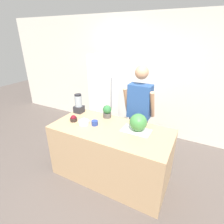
{
  "coord_description": "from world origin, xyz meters",
  "views": [
    {
      "loc": [
        1.08,
        -1.59,
        2.17
      ],
      "look_at": [
        0.0,
        0.46,
        1.14
      ],
      "focal_mm": 28.0,
      "sensor_mm": 36.0,
      "label": 1
    }
  ],
  "objects_px": {
    "watermelon": "(138,122)",
    "potted_plant": "(107,111)",
    "bowl_cream": "(84,122)",
    "bowl_small_blue": "(95,123)",
    "bowl_cherries": "(74,119)",
    "refrigerator": "(110,95)",
    "blender": "(79,104)",
    "person": "(139,113)"
  },
  "relations": [
    {
      "from": "person",
      "to": "potted_plant",
      "type": "xyz_separation_m",
      "value": [
        -0.42,
        -0.4,
        0.1
      ]
    },
    {
      "from": "watermelon",
      "to": "potted_plant",
      "type": "bearing_deg",
      "value": 162.5
    },
    {
      "from": "watermelon",
      "to": "blender",
      "type": "distance_m",
      "value": 1.17
    },
    {
      "from": "person",
      "to": "bowl_cream",
      "type": "bearing_deg",
      "value": -128.51
    },
    {
      "from": "bowl_small_blue",
      "to": "potted_plant",
      "type": "relative_size",
      "value": 0.47
    },
    {
      "from": "person",
      "to": "blender",
      "type": "height_order",
      "value": "person"
    },
    {
      "from": "refrigerator",
      "to": "bowl_cream",
      "type": "relative_size",
      "value": 10.7
    },
    {
      "from": "bowl_small_blue",
      "to": "blender",
      "type": "xyz_separation_m",
      "value": [
        -0.51,
        0.28,
        0.12
      ]
    },
    {
      "from": "watermelon",
      "to": "blender",
      "type": "relative_size",
      "value": 0.74
    },
    {
      "from": "bowl_cream",
      "to": "refrigerator",
      "type": "bearing_deg",
      "value": 101.92
    },
    {
      "from": "refrigerator",
      "to": "bowl_cherries",
      "type": "bearing_deg",
      "value": -86.19
    },
    {
      "from": "refrigerator",
      "to": "blender",
      "type": "bearing_deg",
      "value": -92.14
    },
    {
      "from": "bowl_cream",
      "to": "bowl_small_blue",
      "type": "relative_size",
      "value": 1.68
    },
    {
      "from": "bowl_cherries",
      "to": "bowl_cream",
      "type": "xyz_separation_m",
      "value": [
        0.21,
        -0.01,
        -0.0
      ]
    },
    {
      "from": "watermelon",
      "to": "person",
      "type": "bearing_deg",
      "value": 107.87
    },
    {
      "from": "refrigerator",
      "to": "watermelon",
      "type": "distance_m",
      "value": 1.68
    },
    {
      "from": "bowl_cream",
      "to": "potted_plant",
      "type": "distance_m",
      "value": 0.44
    },
    {
      "from": "refrigerator",
      "to": "bowl_cherries",
      "type": "distance_m",
      "value": 1.43
    },
    {
      "from": "watermelon",
      "to": "bowl_small_blue",
      "type": "distance_m",
      "value": 0.67
    },
    {
      "from": "bowl_cherries",
      "to": "bowl_small_blue",
      "type": "distance_m",
      "value": 0.38
    },
    {
      "from": "bowl_cherries",
      "to": "potted_plant",
      "type": "bearing_deg",
      "value": 42.61
    },
    {
      "from": "bowl_cherries",
      "to": "bowl_cream",
      "type": "relative_size",
      "value": 0.66
    },
    {
      "from": "bowl_small_blue",
      "to": "blender",
      "type": "height_order",
      "value": "blender"
    },
    {
      "from": "potted_plant",
      "to": "bowl_cherries",
      "type": "bearing_deg",
      "value": -137.39
    },
    {
      "from": "refrigerator",
      "to": "bowl_cherries",
      "type": "height_order",
      "value": "refrigerator"
    },
    {
      "from": "person",
      "to": "bowl_cream",
      "type": "xyz_separation_m",
      "value": [
        -0.62,
        -0.78,
        0.04
      ]
    },
    {
      "from": "refrigerator",
      "to": "person",
      "type": "xyz_separation_m",
      "value": [
        0.93,
        -0.65,
        -0.01
      ]
    },
    {
      "from": "bowl_small_blue",
      "to": "blender",
      "type": "distance_m",
      "value": 0.59
    },
    {
      "from": "blender",
      "to": "watermelon",
      "type": "bearing_deg",
      "value": -6.87
    },
    {
      "from": "bowl_cherries",
      "to": "potted_plant",
      "type": "height_order",
      "value": "potted_plant"
    },
    {
      "from": "bowl_cherries",
      "to": "blender",
      "type": "distance_m",
      "value": 0.37
    },
    {
      "from": "person",
      "to": "watermelon",
      "type": "xyz_separation_m",
      "value": [
        0.19,
        -0.59,
        0.14
      ]
    },
    {
      "from": "bowl_cherries",
      "to": "bowl_small_blue",
      "type": "xyz_separation_m",
      "value": [
        0.38,
        0.04,
        -0.01
      ]
    },
    {
      "from": "bowl_cherries",
      "to": "potted_plant",
      "type": "relative_size",
      "value": 0.52
    },
    {
      "from": "bowl_cherries",
      "to": "bowl_small_blue",
      "type": "relative_size",
      "value": 1.12
    },
    {
      "from": "bowl_cream",
      "to": "potted_plant",
      "type": "xyz_separation_m",
      "value": [
        0.2,
        0.38,
        0.07
      ]
    },
    {
      "from": "bowl_cherries",
      "to": "bowl_cream",
      "type": "distance_m",
      "value": 0.21
    },
    {
      "from": "person",
      "to": "watermelon",
      "type": "relative_size",
      "value": 6.87
    },
    {
      "from": "person",
      "to": "blender",
      "type": "xyz_separation_m",
      "value": [
        -0.97,
        -0.45,
        0.15
      ]
    },
    {
      "from": "potted_plant",
      "to": "blender",
      "type": "bearing_deg",
      "value": -174.36
    },
    {
      "from": "person",
      "to": "blender",
      "type": "bearing_deg",
      "value": -154.87
    },
    {
      "from": "watermelon",
      "to": "potted_plant",
      "type": "height_order",
      "value": "watermelon"
    }
  ]
}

